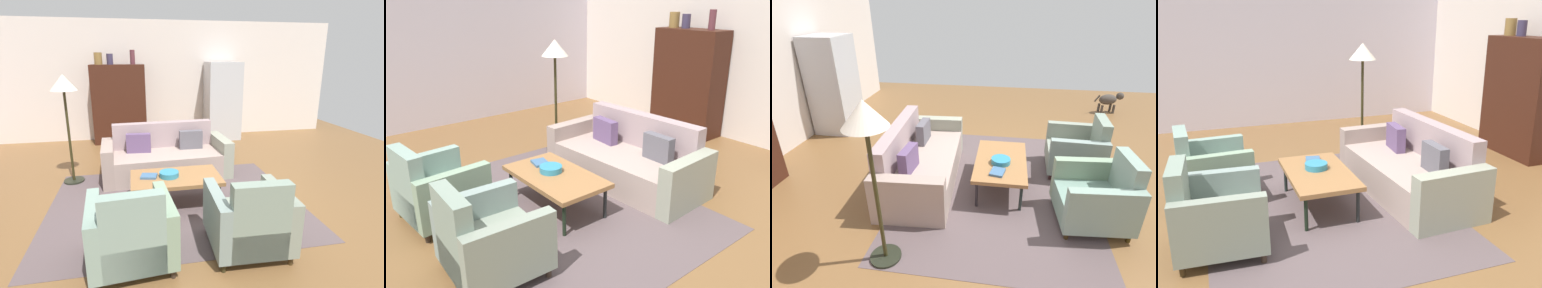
{
  "view_description": "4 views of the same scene",
  "coord_description": "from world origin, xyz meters",
  "views": [
    {
      "loc": [
        -0.82,
        -3.62,
        1.97
      ],
      "look_at": [
        -0.01,
        0.44,
        0.76
      ],
      "focal_mm": 28.1,
      "sensor_mm": 36.0,
      "label": 1
    },
    {
      "loc": [
        3.07,
        -2.28,
        2.31
      ],
      "look_at": [
        -0.16,
        0.32,
        0.78
      ],
      "focal_mm": 37.5,
      "sensor_mm": 36.0,
      "label": 2
    },
    {
      "loc": [
        -3.96,
        0.08,
        2.44
      ],
      "look_at": [
        -0.45,
        0.61,
        0.7
      ],
      "focal_mm": 27.82,
      "sensor_mm": 36.0,
      "label": 3
    },
    {
      "loc": [
        3.96,
        -1.02,
        2.12
      ],
      "look_at": [
        -0.12,
        0.43,
        0.77
      ],
      "focal_mm": 39.06,
      "sensor_mm": 36.0,
      "label": 4
    }
  ],
  "objects": [
    {
      "name": "ground_plane",
      "position": [
        0.0,
        0.0,
        0.0
      ],
      "size": [
        10.23,
        10.23,
        0.0
      ],
      "primitive_type": "plane",
      "color": "brown"
    },
    {
      "name": "wall_back",
      "position": [
        0.0,
        3.92,
        1.4
      ],
      "size": [
        8.53,
        0.12,
        2.8
      ],
      "primitive_type": "cube",
      "color": "silver",
      "rests_on": "ground"
    },
    {
      "name": "wall_left",
      "position": [
        -4.26,
        0.0,
        1.4
      ],
      "size": [
        0.12,
        7.84,
        2.8
      ],
      "primitive_type": "cube",
      "color": "silver",
      "rests_on": "ground"
    },
    {
      "name": "area_rug",
      "position": [
        -0.3,
        0.16,
        0.0
      ],
      "size": [
        3.4,
        2.6,
        0.01
      ],
      "primitive_type": "cube",
      "color": "#57494B",
      "rests_on": "ground"
    },
    {
      "name": "couch",
      "position": [
        -0.31,
        1.3,
        0.29
      ],
      "size": [
        2.15,
        1.02,
        0.86
      ],
      "rotation": [
        0.0,
        0.0,
        3.2
      ],
      "color": "#A18C82",
      "rests_on": "ground"
    },
    {
      "name": "coffee_table",
      "position": [
        -0.3,
        0.11,
        0.39
      ],
      "size": [
        1.2,
        0.7,
        0.42
      ],
      "color": "black",
      "rests_on": "ground"
    },
    {
      "name": "armchair_left",
      "position": [
        -0.9,
        -1.05,
        0.34
      ],
      "size": [
        0.86,
        0.86,
        0.88
      ],
      "rotation": [
        0.0,
        0.0,
        0.08
      ],
      "color": "#352611",
      "rests_on": "ground"
    },
    {
      "name": "armchair_right",
      "position": [
        0.29,
        -1.05,
        0.34
      ],
      "size": [
        0.83,
        0.83,
        0.88
      ],
      "rotation": [
        0.0,
        0.0,
        -0.04
      ],
      "color": "#341C1D",
      "rests_on": "ground"
    },
    {
      "name": "fruit_bowl",
      "position": [
        -0.39,
        0.11,
        0.46
      ],
      "size": [
        0.26,
        0.26,
        0.07
      ],
      "primitive_type": "cylinder",
      "color": "teal",
      "rests_on": "coffee_table"
    },
    {
      "name": "book_stack",
      "position": [
        -0.66,
        0.14,
        0.44
      ],
      "size": [
        0.24,
        0.21,
        0.03
      ],
      "color": "#3B6188",
      "rests_on": "coffee_table"
    },
    {
      "name": "cabinet",
      "position": [
        -1.12,
        3.57,
        0.9
      ],
      "size": [
        1.2,
        0.51,
        1.8
      ],
      "color": "#3A1B11",
      "rests_on": "ground"
    },
    {
      "name": "vase_tall",
      "position": [
        -1.52,
        3.57,
        1.93
      ],
      "size": [
        0.18,
        0.18,
        0.26
      ],
      "primitive_type": "cylinder",
      "color": "olive",
      "rests_on": "cabinet"
    },
    {
      "name": "vase_round",
      "position": [
        -1.27,
        3.57,
        1.92
      ],
      "size": [
        0.14,
        0.14,
        0.23
      ],
      "primitive_type": "cylinder",
      "color": "#37304B",
      "rests_on": "cabinet"
    },
    {
      "name": "vase_small",
      "position": [
        -0.77,
        3.57,
        1.96
      ],
      "size": [
        0.11,
        0.11,
        0.32
      ],
      "primitive_type": "cylinder",
      "color": "brown",
      "rests_on": "cabinet"
    },
    {
      "name": "floor_lamp",
      "position": [
        -1.83,
        1.23,
        1.44
      ],
      "size": [
        0.4,
        0.4,
        1.72
      ],
      "color": "black",
      "rests_on": "ground"
    }
  ]
}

